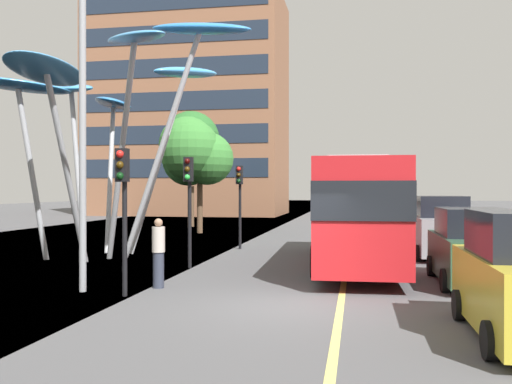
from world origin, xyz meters
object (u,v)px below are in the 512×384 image
(traffic_light_island_mid, at_px, (240,189))
(car_parked_mid, at_px, (472,249))
(traffic_light_kerb_far, at_px, (189,188))
(car_parked_far, at_px, (441,229))
(pedestrian, at_px, (158,253))
(street_lamp, at_px, (92,70))
(leaf_sculpture, at_px, (117,85))
(traffic_light_kerb_near, at_px, (123,189))
(red_bus, at_px, (356,207))

(traffic_light_island_mid, relative_size, car_parked_mid, 0.82)
(traffic_light_kerb_far, height_order, car_parked_mid, traffic_light_kerb_far)
(car_parked_far, distance_m, pedestrian, 11.60)
(street_lamp, bearing_deg, leaf_sculpture, 109.78)
(street_lamp, bearing_deg, traffic_light_kerb_far, 75.79)
(traffic_light_kerb_far, xyz_separation_m, car_parked_far, (8.55, 4.49, -1.55))
(traffic_light_kerb_near, distance_m, traffic_light_kerb_far, 4.98)
(car_parked_mid, distance_m, street_lamp, 11.10)
(car_parked_mid, bearing_deg, pedestrian, -166.03)
(street_lamp, height_order, pedestrian, street_lamp)
(red_bus, bearing_deg, pedestrian, -133.22)
(car_parked_mid, bearing_deg, traffic_light_island_mid, 136.65)
(pedestrian, bearing_deg, red_bus, 46.78)
(red_bus, relative_size, traffic_light_island_mid, 3.16)
(leaf_sculpture, height_order, car_parked_mid, leaf_sculpture)
(car_parked_mid, bearing_deg, traffic_light_kerb_far, 169.35)
(leaf_sculpture, bearing_deg, street_lamp, -70.22)
(traffic_light_kerb_near, relative_size, pedestrian, 1.95)
(traffic_light_island_mid, height_order, car_parked_mid, traffic_light_island_mid)
(pedestrian, bearing_deg, traffic_light_island_mid, 89.26)
(red_bus, bearing_deg, car_parked_mid, -47.18)
(leaf_sculpture, height_order, car_parked_far, leaf_sculpture)
(street_lamp, xyz_separation_m, pedestrian, (1.43, 0.84, -4.68))
(traffic_light_island_mid, bearing_deg, car_parked_mid, -43.35)
(leaf_sculpture, relative_size, pedestrian, 6.40)
(car_parked_mid, height_order, pedestrian, car_parked_mid)
(red_bus, xyz_separation_m, traffic_light_island_mid, (-4.97, 4.27, 0.62))
(leaf_sculpture, bearing_deg, red_bus, -5.03)
(traffic_light_kerb_near, bearing_deg, leaf_sculpture, 115.29)
(leaf_sculpture, height_order, traffic_light_kerb_far, leaf_sculpture)
(traffic_light_kerb_near, distance_m, car_parked_mid, 9.41)
(leaf_sculpture, xyz_separation_m, traffic_light_kerb_near, (3.57, -7.55, -4.01))
(traffic_light_kerb_near, xyz_separation_m, street_lamp, (-1.03, 0.49, 3.02))
(leaf_sculpture, xyz_separation_m, pedestrian, (3.97, -6.22, -5.68))
(traffic_light_kerb_near, relative_size, car_parked_far, 0.82)
(red_bus, distance_m, pedestrian, 7.52)
(car_parked_far, bearing_deg, red_bus, -139.26)
(car_parked_far, xyz_separation_m, pedestrian, (-8.26, -8.14, -0.17))
(car_parked_mid, bearing_deg, traffic_light_kerb_near, -158.64)
(traffic_light_kerb_far, distance_m, pedestrian, 4.04)
(leaf_sculpture, height_order, traffic_light_island_mid, leaf_sculpture)
(traffic_light_kerb_near, height_order, traffic_light_island_mid, traffic_light_island_mid)
(traffic_light_kerb_far, relative_size, car_parked_mid, 0.83)
(traffic_light_kerb_near, height_order, pedestrian, traffic_light_kerb_near)
(traffic_light_kerb_near, relative_size, traffic_light_island_mid, 0.99)
(traffic_light_kerb_far, distance_m, car_parked_mid, 8.83)
(traffic_light_kerb_near, height_order, car_parked_far, traffic_light_kerb_near)
(traffic_light_island_mid, height_order, pedestrian, traffic_light_island_mid)
(traffic_light_kerb_far, relative_size, pedestrian, 1.99)
(traffic_light_kerb_near, distance_m, street_lamp, 3.22)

